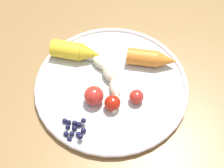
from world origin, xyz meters
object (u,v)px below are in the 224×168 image
tomato_near (94,96)px  carrot_yellow (76,51)px  plate (112,85)px  tomato_mid (138,95)px  banana (106,75)px  carrot_orange (152,59)px  dining_table (129,116)px  blueberry_pile (75,129)px  tomato_far (112,103)px

tomato_near → carrot_yellow: bearing=-31.5°
carrot_yellow → tomato_near: same height
plate → tomato_mid: size_ratio=11.05×
banana → carrot_orange: bearing=-119.4°
dining_table → tomato_mid: (-0.02, -0.00, 0.10)m
blueberry_pile → carrot_orange: bearing=-95.5°
blueberry_pile → tomato_mid: 0.16m
plate → carrot_orange: carrot_orange is taller
tomato_near → dining_table: bearing=-134.0°
dining_table → plate: plate is taller
tomato_mid → dining_table: bearing=16.8°
tomato_far → tomato_near: bearing=16.6°
tomato_far → carrot_orange: bearing=-88.9°
carrot_yellow → tomato_far: bearing=159.7°
banana → tomato_near: (-0.02, 0.07, 0.01)m
banana → tomato_far: (-0.06, 0.05, 0.01)m
blueberry_pile → tomato_far: bearing=-105.8°
carrot_orange → tomato_far: carrot_orange is taller
dining_table → blueberry_pile: bearing=73.5°
plate → tomato_near: bearing=87.8°
dining_table → carrot_yellow: (0.17, -0.01, 0.11)m
banana → tomato_mid: size_ratio=5.63×
tomato_mid → blueberry_pile: bearing=68.5°
tomato_mid → banana: bearing=-1.1°
blueberry_pile → tomato_near: tomato_near is taller
banana → blueberry_pile: (-0.03, 0.15, -0.01)m
carrot_orange → blueberry_pile: carrot_orange is taller
carrot_orange → carrot_yellow: size_ratio=0.98×
blueberry_pile → carrot_yellow: bearing=-49.3°
dining_table → tomato_mid: tomato_mid is taller
plate → carrot_orange: size_ratio=2.91×
carrot_yellow → blueberry_pile: carrot_yellow is taller
dining_table → carrot_yellow: 0.20m
carrot_yellow → tomato_near: 0.13m
tomato_mid → carrot_yellow: bearing=-2.2°
carrot_orange → blueberry_pile: (0.02, 0.25, -0.01)m
blueberry_pile → tomato_near: (0.02, -0.08, 0.01)m
carrot_orange → tomato_mid: carrot_orange is taller
banana → carrot_orange: 0.12m
tomato_near → tomato_mid: (-0.07, -0.06, -0.01)m
plate → banana: (0.02, -0.00, 0.02)m
plate → blueberry_pile: blueberry_pile is taller
banana → dining_table: bearing=175.1°
plate → blueberry_pile: 0.14m
banana → tomato_far: 0.08m
carrot_orange → banana: bearing=60.6°
plate → carrot_yellow: (0.12, -0.01, 0.02)m
dining_table → tomato_mid: 0.11m
plate → tomato_far: 0.07m
banana → tomato_near: 0.07m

